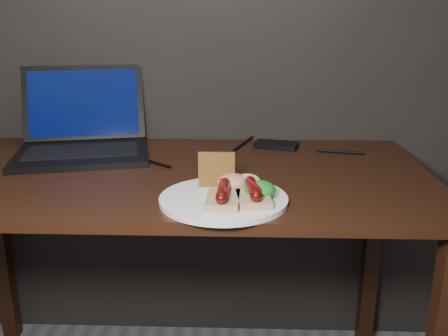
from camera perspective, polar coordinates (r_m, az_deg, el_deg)
name	(u,v)px	position (r m, az deg, el deg)	size (l,w,h in m)	color
desk	(169,201)	(1.38, -6.29, -3.77)	(1.40, 0.70, 0.75)	black
laptop	(83,136)	(1.57, -15.83, 3.56)	(0.45, 0.44, 0.25)	black
hard_drive	(276,145)	(1.58, 5.97, 2.63)	(0.13, 0.07, 0.02)	black
desk_cables	(187,153)	(1.50, -4.26, 1.72)	(0.99, 0.44, 0.01)	black
plate	(224,199)	(1.12, -0.05, -3.60)	(0.29, 0.29, 0.01)	white
bread_sausage_center	(223,195)	(1.07, -0.10, -3.15)	(0.08, 0.12, 0.04)	tan
bread_sausage_right	(253,193)	(1.09, 3.33, -2.92)	(0.08, 0.12, 0.04)	tan
crispbread	(217,170)	(1.16, -0.86, -0.20)	(0.09, 0.01, 0.09)	brown
salad_greens	(260,190)	(1.10, 4.14, -2.50)	(0.07, 0.07, 0.04)	#135F16
salsa_mound	(233,182)	(1.15, 1.01, -1.64)	(0.07, 0.07, 0.04)	#A62B10
coleslaw_mound	(247,182)	(1.16, 2.68, -1.58)	(0.06, 0.06, 0.04)	beige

